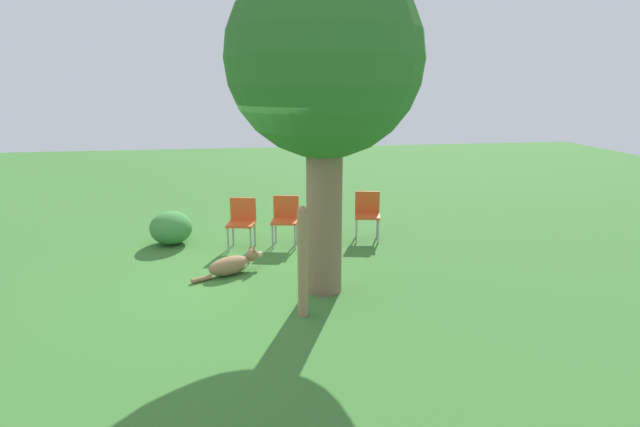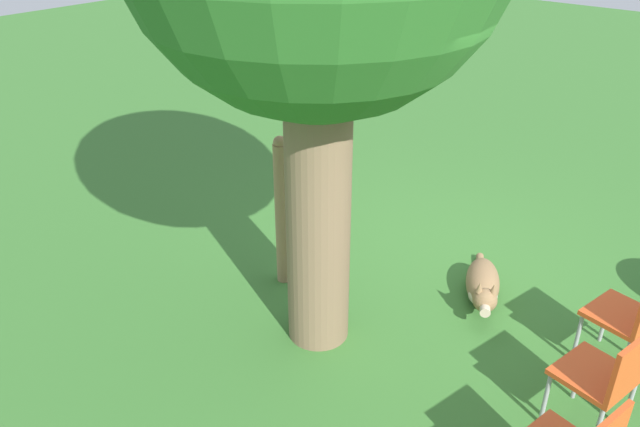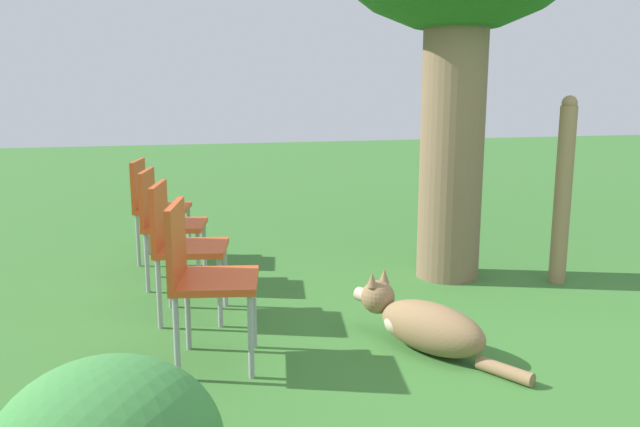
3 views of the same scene
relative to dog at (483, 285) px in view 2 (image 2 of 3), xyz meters
The scene contains 5 objects.
ground_plane 0.62m from the dog, 17.17° to the left, with size 30.00×30.00×0.00m, color #38702D.
dog is the anchor object (origin of this frame).
fence_post 1.82m from the dog, 29.56° to the left, with size 0.12×0.12×1.38m.
red_chair_0 1.24m from the dog, behind, with size 0.50×0.52×0.85m.
red_chair_1 1.56m from the dog, 144.64° to the left, with size 0.50×0.52×0.85m.
Camera 2 is at (-2.31, 4.07, 3.20)m, focal length 35.00 mm.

